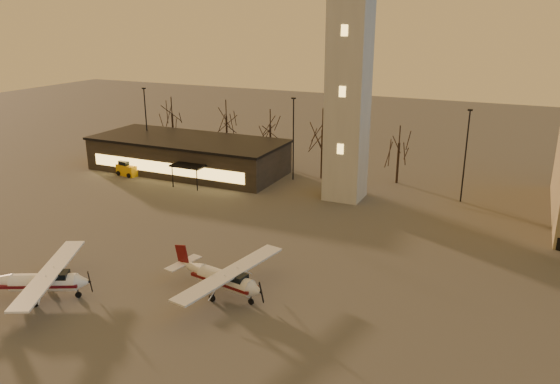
% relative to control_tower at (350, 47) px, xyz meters
% --- Properties ---
extents(ground, '(220.00, 220.00, 0.00)m').
position_rel_control_tower_xyz_m(ground, '(0.00, -30.00, -16.33)').
color(ground, '#43403D').
rests_on(ground, ground).
extents(control_tower, '(6.80, 6.80, 32.60)m').
position_rel_control_tower_xyz_m(control_tower, '(0.00, 0.00, 0.00)').
color(control_tower, '#A29F9A').
rests_on(control_tower, ground).
extents(terminal, '(25.40, 12.20, 4.30)m').
position_rel_control_tower_xyz_m(terminal, '(-21.99, 1.98, -14.17)').
color(terminal, black).
rests_on(terminal, ground).
extents(light_poles, '(58.50, 12.25, 10.14)m').
position_rel_control_tower_xyz_m(light_poles, '(0.50, 1.00, -10.92)').
color(light_poles, black).
rests_on(light_poles, ground).
extents(tree_row, '(37.20, 9.20, 8.80)m').
position_rel_control_tower_xyz_m(tree_row, '(-13.70, 9.16, -10.39)').
color(tree_row, black).
rests_on(tree_row, ground).
extents(cessna_front, '(8.64, 10.88, 2.99)m').
position_rel_control_tower_xyz_m(cessna_front, '(-0.55, -25.06, -15.30)').
color(cessna_front, silver).
rests_on(cessna_front, ground).
extents(cessna_rear, '(8.83, 10.52, 3.05)m').
position_rel_control_tower_xyz_m(cessna_rear, '(-12.18, -30.74, -15.28)').
color(cessna_rear, white).
rests_on(cessna_rear, ground).
extents(service_cart, '(3.15, 2.28, 1.86)m').
position_rel_control_tower_xyz_m(service_cart, '(-27.86, -2.99, -15.62)').
color(service_cart, '#D99B0C').
rests_on(service_cart, ground).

